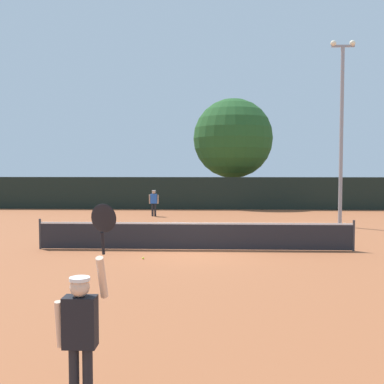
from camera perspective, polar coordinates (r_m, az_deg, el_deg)
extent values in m
plane|color=#9E5633|center=(16.10, 0.37, -7.23)|extent=(120.00, 120.00, 0.00)
cube|color=#232328|center=(16.02, 0.37, -5.56)|extent=(10.97, 0.03, 0.91)
cube|color=white|center=(15.96, 0.37, -3.95)|extent=(10.97, 0.04, 0.06)
cylinder|color=#333338|center=(17.08, -18.43, -4.98)|extent=(0.08, 0.08, 1.07)
cylinder|color=#333338|center=(16.77, 19.52, -5.14)|extent=(0.08, 0.08, 1.07)
cube|color=black|center=(31.38, 1.23, -0.16)|extent=(37.46, 0.12, 2.22)
cube|color=black|center=(5.63, -13.78, -15.46)|extent=(0.38, 0.22, 0.59)
sphere|color=beige|center=(5.51, -13.84, -11.47)|extent=(0.23, 0.23, 0.23)
cylinder|color=white|center=(5.49, -13.85, -10.49)|extent=(0.24, 0.24, 0.04)
cylinder|color=black|center=(5.91, -14.49, -21.85)|extent=(0.12, 0.12, 0.80)
cylinder|color=black|center=(5.87, -12.88, -22.01)|extent=(0.12, 0.12, 0.80)
cylinder|color=beige|center=(5.70, -16.19, -15.55)|extent=(0.09, 0.17, 0.57)
cylinder|color=beige|center=(5.51, -11.17, -10.41)|extent=(0.09, 0.32, 0.54)
cylinder|color=black|center=(5.49, -11.07, -6.29)|extent=(0.04, 0.11, 0.28)
ellipsoid|color=black|center=(5.51, -10.95, -3.21)|extent=(0.30, 0.13, 0.36)
cube|color=blue|center=(27.04, -4.79, -0.84)|extent=(0.38, 0.22, 0.56)
sphere|color=tan|center=(27.01, -4.79, -0.03)|extent=(0.21, 0.21, 0.21)
cylinder|color=white|center=(27.01, -4.80, 0.16)|extent=(0.23, 0.23, 0.04)
cylinder|color=black|center=(27.10, -4.95, -2.23)|extent=(0.12, 0.12, 0.76)
cylinder|color=black|center=(27.08, -4.62, -2.23)|extent=(0.12, 0.12, 0.76)
cylinder|color=tan|center=(27.07, -5.30, -0.90)|extent=(0.09, 0.17, 0.54)
cylinder|color=tan|center=(27.01, -4.29, -0.90)|extent=(0.09, 0.15, 0.54)
sphere|color=#CCE033|center=(14.58, -6.11, -8.20)|extent=(0.07, 0.07, 0.07)
cylinder|color=gray|center=(23.35, 18.13, 6.45)|extent=(0.18, 0.18, 8.64)
cube|color=gray|center=(24.02, 18.31, 16.91)|extent=(1.10, 0.10, 0.10)
sphere|color=#F2EDCC|center=(23.93, 17.23, 17.30)|extent=(0.28, 0.28, 0.28)
sphere|color=#F2EDCC|center=(24.17, 19.39, 17.12)|extent=(0.28, 0.28, 0.28)
cylinder|color=brown|center=(34.56, 5.11, 0.63)|extent=(0.56, 0.56, 2.83)
sphere|color=#235123|center=(34.59, 5.14, 6.68)|extent=(5.95, 5.95, 5.95)
cube|color=black|center=(39.58, -9.49, -0.27)|extent=(2.14, 4.30, 0.90)
cube|color=#2D333D|center=(39.25, -9.59, 0.83)|extent=(1.82, 2.29, 0.64)
cylinder|color=black|center=(41.14, -10.26, -0.57)|extent=(0.22, 0.60, 0.60)
cylinder|color=black|center=(40.81, -7.92, -0.58)|extent=(0.22, 0.60, 0.60)
cylinder|color=black|center=(38.41, -11.15, -0.83)|extent=(0.22, 0.60, 0.60)
cylinder|color=black|center=(38.06, -8.66, -0.85)|extent=(0.22, 0.60, 0.60)
cube|color=navy|center=(37.31, -4.11, -0.44)|extent=(2.51, 4.44, 0.90)
cube|color=#2D333D|center=(36.97, -4.17, 0.73)|extent=(2.01, 2.43, 0.64)
cylinder|color=black|center=(38.81, -5.13, -0.75)|extent=(0.22, 0.60, 0.60)
cylinder|color=black|center=(38.64, -2.63, -0.76)|extent=(0.22, 0.60, 0.60)
cylinder|color=black|center=(36.05, -5.69, -1.04)|extent=(0.22, 0.60, 0.60)
cylinder|color=black|center=(35.85, -3.00, -1.05)|extent=(0.22, 0.60, 0.60)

